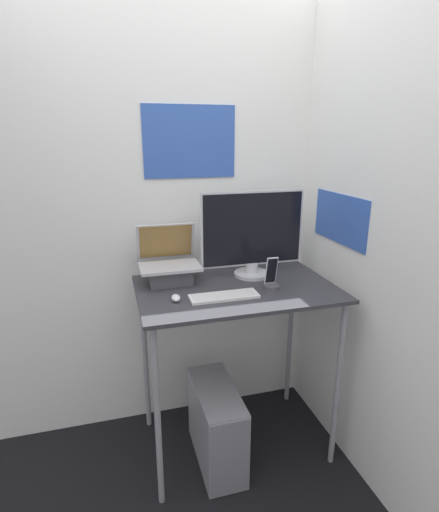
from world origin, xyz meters
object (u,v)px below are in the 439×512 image
mouse (176,298)px  cell_phone (272,281)px  laptop (169,268)px  monitor (253,236)px  computer_tower (216,425)px  keyboard (224,296)px

mouse → cell_phone: cell_phone is taller
laptop → cell_phone: 0.56m
monitor → computer_tower: 1.07m
laptop → mouse: (-0.01, -0.27, -0.07)m
laptop → monitor: monitor is taller
laptop → cell_phone: (0.50, -0.24, -0.04)m
monitor → mouse: 0.59m
laptop → computer_tower: bearing=-54.9°
laptop → computer_tower: size_ratio=0.62×
cell_phone → laptop: bearing=153.9°
cell_phone → computer_tower: size_ratio=0.34×
keyboard → computer_tower: (-0.03, 0.02, -0.78)m
monitor → keyboard: 0.43m
monitor → keyboard: (-0.25, -0.27, -0.22)m
keyboard → computer_tower: size_ratio=0.67×
keyboard → mouse: size_ratio=4.98×
monitor → cell_phone: bearing=-83.0°
laptop → keyboard: laptop is taller
laptop → mouse: size_ratio=4.65×
monitor → computer_tower: monitor is taller
cell_phone → computer_tower: 0.87m
laptop → computer_tower: laptop is taller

